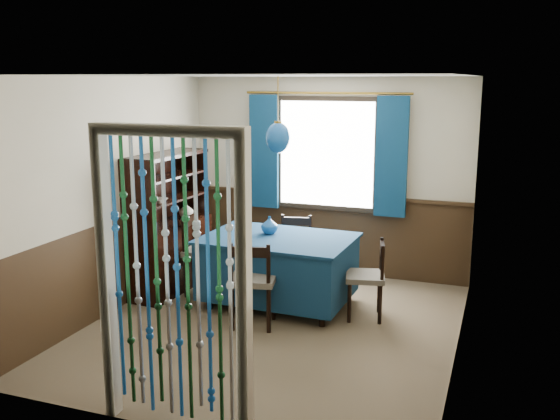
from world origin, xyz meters
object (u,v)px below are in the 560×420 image
at_px(chair_left, 204,251).
at_px(vase_sideboard, 186,209).
at_px(sideboard, 169,243).
at_px(pendant_lamp, 278,137).
at_px(vase_table, 269,226).
at_px(bowl_shelf, 158,200).
at_px(chair_far, 295,249).
at_px(chair_right, 368,277).
at_px(dining_table, 278,266).
at_px(chair_near, 253,281).

distance_m(chair_left, vase_sideboard, 0.65).
distance_m(sideboard, pendant_lamp, 1.90).
relative_size(vase_table, vase_sideboard, 0.89).
bearing_deg(bowl_shelf, chair_far, 35.83).
xyz_separation_m(chair_right, vase_table, (-1.16, 0.15, 0.42)).
height_order(chair_far, sideboard, sideboard).
distance_m(chair_left, sideboard, 0.45).
relative_size(dining_table, chair_far, 1.95).
xyz_separation_m(chair_left, vase_table, (0.80, 0.04, 0.36)).
relative_size(chair_near, vase_table, 5.06).
bearing_deg(chair_left, vase_sideboard, -134.78).
relative_size(chair_far, sideboard, 0.52).
bearing_deg(chair_right, vase_table, 69.75).
bearing_deg(pendant_lamp, bowl_shelf, -169.95).
bearing_deg(vase_sideboard, dining_table, -16.44).
bearing_deg(chair_near, pendant_lamp, 74.74).
xyz_separation_m(dining_table, bowl_shelf, (-1.34, -0.24, 0.69)).
bearing_deg(bowl_shelf, sideboard, 101.09).
bearing_deg(vase_table, chair_left, -177.01).
bearing_deg(sideboard, chair_right, 0.78).
distance_m(chair_near, vase_sideboard, 1.74).
relative_size(dining_table, vase_sideboard, 8.24).
bearing_deg(chair_near, chair_far, 77.67).
bearing_deg(chair_far, chair_left, 20.56).
height_order(chair_far, bowl_shelf, bowl_shelf).
bearing_deg(chair_far, sideboard, 11.44).
bearing_deg(chair_right, dining_table, 75.65).
height_order(dining_table, vase_table, vase_table).
bearing_deg(sideboard, chair_left, 4.94).
relative_size(dining_table, bowl_shelf, 7.85).
distance_m(chair_near, pendant_lamp, 1.53).
xyz_separation_m(chair_right, vase_sideboard, (-2.35, 0.42, 0.47)).
xyz_separation_m(sideboard, bowl_shelf, (0.06, -0.31, 0.57)).
xyz_separation_m(chair_near, bowl_shelf, (-1.31, 0.42, 0.66)).
relative_size(pendant_lamp, vase_table, 4.45).
bearing_deg(sideboard, vase_sideboard, 82.72).
relative_size(bowl_shelf, vase_sideboard, 1.05).
bearing_deg(sideboard, vase_table, 5.67).
relative_size(chair_far, chair_left, 0.89).
bearing_deg(chair_near, vase_sideboard, 128.47).
height_order(chair_right, sideboard, sideboard).
relative_size(dining_table, chair_right, 1.99).
xyz_separation_m(vase_table, vase_sideboard, (-1.19, 0.27, 0.05)).
bearing_deg(vase_sideboard, chair_left, -39.00).
height_order(sideboard, pendant_lamp, pendant_lamp).
distance_m(chair_right, bowl_shelf, 2.46).
bearing_deg(bowl_shelf, vase_table, 16.90).
bearing_deg(chair_far, chair_right, 131.55).
height_order(chair_right, vase_table, vase_table).
xyz_separation_m(chair_left, vase_sideboard, (-0.39, 0.31, 0.41)).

